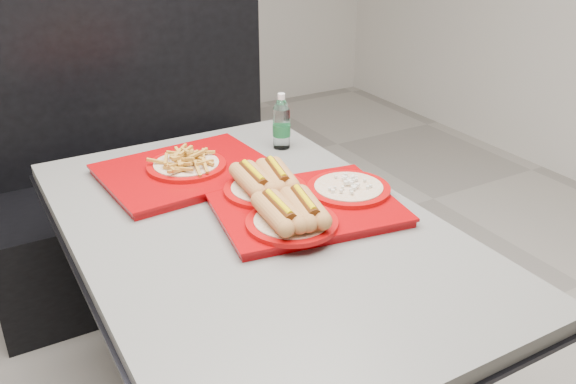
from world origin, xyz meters
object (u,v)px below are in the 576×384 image
booth_bench (140,187)px  tray_far (187,167)px  diner_table (255,275)px  water_bottle (281,125)px  tray_near (298,200)px

booth_bench → tray_far: bearing=-93.3°
diner_table → tray_far: tray_far is taller
diner_table → water_bottle: bearing=52.6°
water_bottle → booth_bench: bearing=116.3°
water_bottle → diner_table: bearing=-127.4°
tray_far → water_bottle: (0.37, 0.06, 0.05)m
booth_bench → tray_near: bearing=-83.1°
booth_bench → water_bottle: size_ratio=7.02×
diner_table → booth_bench: bearing=90.0°
tray_near → tray_far: 0.42m
diner_table → tray_far: bearing=96.5°
tray_far → booth_bench: bearing=86.7°
diner_table → tray_near: 0.24m
diner_table → water_bottle: (0.33, 0.43, 0.25)m
water_bottle → tray_near: bearing=-113.9°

